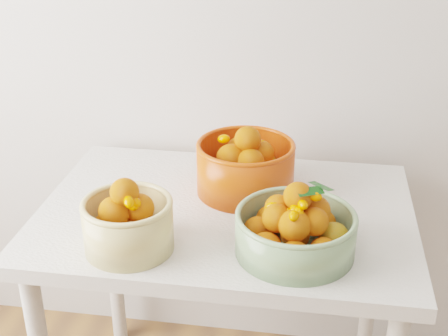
{
  "coord_description": "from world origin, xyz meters",
  "views": [
    {
      "loc": [
        -0.15,
        0.16,
        1.58
      ],
      "look_at": [
        -0.36,
        1.5,
        0.92
      ],
      "focal_mm": 50.0,
      "sensor_mm": 36.0,
      "label": 1
    }
  ],
  "objects_px": {
    "table": "(226,239)",
    "bowl_orange": "(246,166)",
    "bowl_cream": "(128,223)",
    "bowl_green": "(295,229)"
  },
  "relations": [
    {
      "from": "table",
      "to": "bowl_orange",
      "type": "bearing_deg",
      "value": 71.09
    },
    {
      "from": "bowl_cream",
      "to": "table",
      "type": "bearing_deg",
      "value": 48.05
    },
    {
      "from": "bowl_green",
      "to": "bowl_orange",
      "type": "relative_size",
      "value": 1.2
    },
    {
      "from": "bowl_cream",
      "to": "bowl_green",
      "type": "height_order",
      "value": "bowl_cream"
    },
    {
      "from": "bowl_cream",
      "to": "bowl_orange",
      "type": "relative_size",
      "value": 0.71
    },
    {
      "from": "bowl_green",
      "to": "bowl_orange",
      "type": "height_order",
      "value": "bowl_orange"
    },
    {
      "from": "table",
      "to": "bowl_cream",
      "type": "distance_m",
      "value": 0.34
    },
    {
      "from": "bowl_green",
      "to": "bowl_orange",
      "type": "xyz_separation_m",
      "value": [
        -0.15,
        0.29,
        0.01
      ]
    },
    {
      "from": "bowl_green",
      "to": "bowl_orange",
      "type": "distance_m",
      "value": 0.33
    },
    {
      "from": "bowl_cream",
      "to": "bowl_orange",
      "type": "height_order",
      "value": "bowl_orange"
    }
  ]
}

